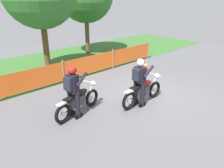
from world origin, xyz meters
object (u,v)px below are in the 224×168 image
(motorcycle_lead, at_px, (143,91))
(rider_lead, at_px, (139,80))
(motorcycle_trailing, at_px, (78,101))
(rider_trailing, at_px, (73,89))
(traffic_cone, at_px, (146,65))

(motorcycle_lead, xyz_separation_m, rider_lead, (-0.22, 0.00, 0.48))
(motorcycle_trailing, bearing_deg, rider_lead, -38.43)
(rider_trailing, bearing_deg, motorcycle_trailing, 0.51)
(rider_trailing, height_order, traffic_cone, rider_trailing)
(motorcycle_lead, height_order, motorcycle_trailing, motorcycle_lead)
(motorcycle_trailing, distance_m, rider_trailing, 0.54)
(motorcycle_lead, relative_size, traffic_cone, 3.89)
(motorcycle_lead, relative_size, rider_trailing, 1.22)
(motorcycle_trailing, bearing_deg, traffic_cone, 2.83)
(motorcycle_lead, xyz_separation_m, rider_trailing, (-2.33, 0.91, 0.48))
(motorcycle_lead, distance_m, rider_trailing, 2.55)
(rider_lead, bearing_deg, motorcycle_lead, 0.51)
(motorcycle_lead, height_order, traffic_cone, motorcycle_lead)
(rider_lead, relative_size, traffic_cone, 3.19)
(rider_trailing, bearing_deg, rider_lead, -35.02)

